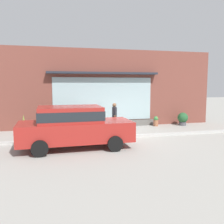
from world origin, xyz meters
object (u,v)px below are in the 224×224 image
Objects in this scene: potted_plant_window_left at (44,122)px; potted_plant_by_entrance at (156,121)px; fire_hydrant at (105,127)px; potted_plant_near_hydrant at (24,124)px; potted_plant_trailing_edge at (97,124)px; pedestrian_with_handbag at (114,116)px; potted_plant_window_right at (183,118)px; parked_car_red at (74,125)px; potted_plant_doorstep at (69,125)px.

potted_plant_window_left is 1.67× the size of potted_plant_by_entrance.
fire_hydrant is 4.33m from potted_plant_near_hydrant.
potted_plant_near_hydrant reaches higher than fire_hydrant.
potted_plant_near_hydrant reaches higher than potted_plant_trailing_edge.
potted_plant_by_entrance is (3.62, 1.97, -0.11)m from fire_hydrant.
pedestrian_with_handbag is 4.89m from potted_plant_window_right.
pedestrian_with_handbag is 3.35m from potted_plant_by_entrance.
potted_plant_window_left is (-1.23, 3.61, -0.37)m from parked_car_red.
potted_plant_doorstep reaches higher than potted_plant_by_entrance.
parked_car_red is 4.00m from potted_plant_trailing_edge.
potted_plant_by_entrance is 3.73m from potted_plant_trailing_edge.
potted_plant_by_entrance is (5.37, 3.98, -0.63)m from parked_car_red.
potted_plant_trailing_edge is (-5.43, -0.23, -0.10)m from potted_plant_window_right.
potted_plant_doorstep is at bearing -1.80° from potted_plant_near_hydrant.
parked_car_red is at bearing -143.44° from potted_plant_by_entrance.
potted_plant_near_hydrant reaches higher than potted_plant_window_right.
parked_car_red reaches higher than potted_plant_window_left.
potted_plant_doorstep is 0.67× the size of potted_plant_window_left.
potted_plant_trailing_edge is at bearing -0.33° from potted_plant_window_left.
potted_plant_by_entrance is (5.29, 0.32, -0.04)m from potted_plant_doorstep.
potted_plant_doorstep is at bearing 2.10° from potted_plant_window_left.
fire_hydrant is at bearing -151.48° from potted_plant_by_entrance.
pedestrian_with_handbag is at bearing 47.11° from parked_car_red.
parked_car_red is at bearing -151.66° from potted_plant_window_right.
potted_plant_window_right is at bearing 110.00° from pedestrian_with_handbag.
parked_car_red is 3.71m from potted_plant_doorstep.
pedestrian_with_handbag is 2.59× the size of potted_plant_by_entrance.
potted_plant_window_left reaches higher than potted_plant_doorstep.
potted_plant_window_right is (7.01, 0.16, 0.08)m from potted_plant_doorstep.
potted_plant_window_left is at bearing -100.17° from pedestrian_with_handbag.
parked_car_red is at bearing -130.89° from fire_hydrant.
potted_plant_trailing_edge is (-0.72, 0.99, -0.57)m from pedestrian_with_handbag.
potted_plant_near_hydrant is (-2.31, 0.07, 0.10)m from potted_plant_doorstep.
potted_plant_doorstep is at bearing 135.24° from fire_hydrant.
parked_car_red reaches higher than potted_plant_by_entrance.
fire_hydrant is 0.53× the size of pedestrian_with_handbag.
parked_car_red reaches higher than potted_plant_trailing_edge.
potted_plant_window_right is at bearing 18.73° from fire_hydrant.
parked_car_red reaches higher than potted_plant_near_hydrant.
potted_plant_near_hydrant is (-4.60, 1.13, -0.45)m from pedestrian_with_handbag.
parked_car_red reaches higher than fire_hydrant.
potted_plant_by_entrance is at bearing 1.87° from potted_plant_near_hydrant.
pedestrian_with_handbag is 2.28× the size of potted_plant_trailing_edge.
potted_plant_window_right is 5.44m from potted_plant_trailing_edge.
potted_plant_doorstep is (-2.30, 1.06, -0.55)m from pedestrian_with_handbag.
potted_plant_doorstep is 1.58m from potted_plant_trailing_edge.
potted_plant_trailing_edge is 0.72× the size of potted_plant_near_hydrant.
potted_plant_near_hydrant is at bearing -178.13° from potted_plant_by_entrance.
potted_plant_window_left is (-3.60, 1.01, -0.34)m from pedestrian_with_handbag.
parked_car_red is 6.45× the size of potted_plant_trailing_edge.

